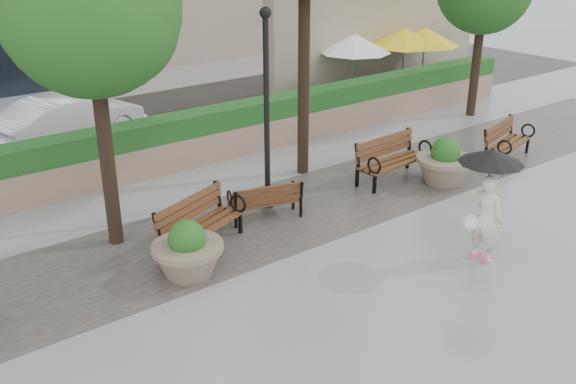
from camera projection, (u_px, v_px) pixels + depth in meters
ground at (388, 267)px, 11.82m from camera, size 100.00×100.00×0.00m
cobble_strip at (289, 212)px, 14.01m from camera, size 28.00×3.20×0.01m
hedge_wall at (196, 138)px, 16.68m from camera, size 24.00×0.80×1.35m
cafe_wall at (379, 34)px, 23.65m from camera, size 10.00×0.60×4.00m
cafe_hedge at (411, 89)px, 22.37m from camera, size 8.00×0.50×0.90m
asphalt_street at (133, 126)px, 19.87m from camera, size 40.00×7.00×0.00m
bench_1 at (201, 234)px, 12.38m from camera, size 2.03×1.38×1.02m
bench_2 at (265, 208)px, 13.62m from camera, size 1.63×0.99×0.82m
bench_3 at (392, 168)px, 15.61m from camera, size 2.04×0.92×1.07m
bench_4 at (507, 149)px, 16.96m from camera, size 1.97×1.19×0.99m
planter_left at (188, 255)px, 11.37m from camera, size 1.28×1.28×1.08m
planter_right at (445, 166)px, 15.39m from camera, size 1.38×1.38×1.16m
lamppost at (267, 124)px, 13.57m from camera, size 0.28×0.28×4.32m
tree_0 at (97, 13)px, 11.14m from camera, size 3.29×3.17×6.11m
patio_umb_white at (355, 44)px, 21.89m from camera, size 2.50×2.50×2.30m
patio_umb_yellow_a at (405, 38)px, 22.99m from camera, size 2.50×2.50×2.30m
patio_umb_yellow_b at (425, 37)px, 23.16m from camera, size 2.50×2.50×2.30m
car_right at (69, 120)px, 17.99m from camera, size 4.58×2.56×1.43m
pedestrian at (488, 194)px, 11.60m from camera, size 1.18×1.18×2.16m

